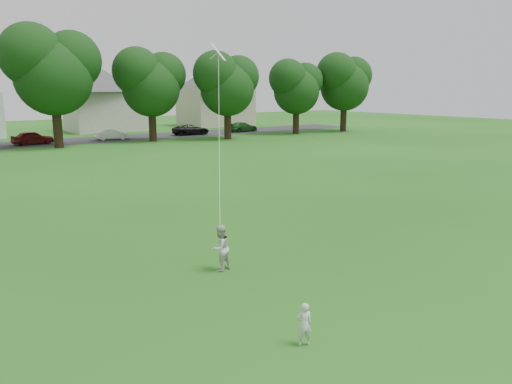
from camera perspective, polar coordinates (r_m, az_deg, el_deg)
ground at (r=12.13m, az=-3.98°, el=-13.74°), size 160.00×160.00×0.00m
toddler at (r=10.65m, az=5.52°, el=-14.80°), size 0.40×0.33×0.93m
older_boy at (r=14.56m, az=-4.11°, el=-6.41°), size 0.78×0.68×1.36m
kite at (r=16.85m, az=-4.24°, el=6.83°), size 2.04×2.96×8.12m
tree_row at (r=45.92m, az=-25.60°, el=12.09°), size 83.66×9.02×11.12m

